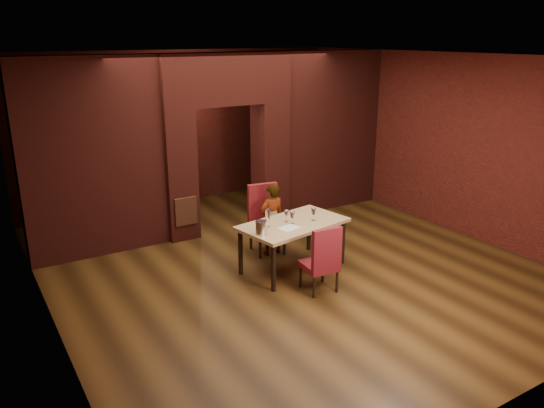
% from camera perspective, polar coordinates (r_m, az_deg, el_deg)
% --- Properties ---
extents(floor, '(8.00, 8.00, 0.00)m').
position_cam_1_polar(floor, '(8.55, 1.36, -6.34)').
color(floor, '#412910').
rests_on(floor, ground).
extents(ceiling, '(7.00, 8.00, 0.04)m').
position_cam_1_polar(ceiling, '(7.81, 1.54, 15.62)').
color(ceiling, silver).
rests_on(ceiling, ground).
extents(wall_back, '(7.00, 0.04, 3.20)m').
position_cam_1_polar(wall_back, '(11.52, -9.57, 8.09)').
color(wall_back, maroon).
rests_on(wall_back, ground).
extents(wall_front, '(7.00, 0.04, 3.20)m').
position_cam_1_polar(wall_front, '(5.31, 25.78, -5.02)').
color(wall_front, maroon).
rests_on(wall_front, ground).
extents(wall_left, '(0.04, 8.00, 3.20)m').
position_cam_1_polar(wall_left, '(6.85, -23.93, 0.14)').
color(wall_left, maroon).
rests_on(wall_left, ground).
extents(wall_right, '(0.04, 8.00, 3.20)m').
position_cam_1_polar(wall_right, '(10.32, 18.07, 6.35)').
color(wall_right, maroon).
rests_on(wall_right, ground).
extents(pillar_left, '(0.55, 0.55, 2.30)m').
position_cam_1_polar(pillar_left, '(9.45, -10.11, 3.15)').
color(pillar_left, maroon).
rests_on(pillar_left, ground).
extents(pillar_right, '(0.55, 0.55, 2.30)m').
position_cam_1_polar(pillar_right, '(10.27, -0.21, 4.60)').
color(pillar_right, maroon).
rests_on(pillar_right, ground).
extents(lintel, '(2.45, 0.55, 0.90)m').
position_cam_1_polar(lintel, '(9.57, -5.22, 13.26)').
color(lintel, maroon).
rests_on(lintel, ground).
extents(wing_wall_left, '(2.28, 0.35, 3.20)m').
position_cam_1_polar(wing_wall_left, '(8.95, -18.69, 4.62)').
color(wing_wall_left, maroon).
rests_on(wing_wall_left, ground).
extents(wing_wall_right, '(2.28, 0.35, 3.20)m').
position_cam_1_polar(wing_wall_right, '(10.97, 6.15, 7.75)').
color(wing_wall_right, maroon).
rests_on(wing_wall_right, ground).
extents(vent_panel, '(0.40, 0.03, 0.50)m').
position_cam_1_polar(vent_panel, '(9.36, -9.23, -0.79)').
color(vent_panel, '#A0522E').
rests_on(vent_panel, ground).
extents(rear_door, '(0.90, 0.08, 2.10)m').
position_cam_1_polar(rear_door, '(11.43, -11.17, 5.11)').
color(rear_door, black).
rests_on(rear_door, ground).
extents(rear_door_frame, '(1.02, 0.04, 2.22)m').
position_cam_1_polar(rear_door_frame, '(11.39, -11.10, 5.08)').
color(rear_door_frame, black).
rests_on(rear_door_frame, ground).
extents(dining_table, '(1.76, 1.18, 0.76)m').
position_cam_1_polar(dining_table, '(8.22, 2.26, -4.49)').
color(dining_table, tan).
rests_on(dining_table, ground).
extents(chair_far, '(0.59, 0.59, 1.13)m').
position_cam_1_polar(chair_far, '(8.77, -0.50, -1.71)').
color(chair_far, maroon).
rests_on(chair_far, ground).
extents(chair_near, '(0.49, 0.49, 0.99)m').
position_cam_1_polar(chair_near, '(7.53, 5.09, -5.76)').
color(chair_near, maroon).
rests_on(chair_near, ground).
extents(person_seated, '(0.44, 0.29, 1.20)m').
position_cam_1_polar(person_seated, '(8.68, -0.03, -1.67)').
color(person_seated, silver).
rests_on(person_seated, ground).
extents(wine_glass_a, '(0.07, 0.07, 0.18)m').
position_cam_1_polar(wine_glass_a, '(8.07, 1.56, -1.31)').
color(wine_glass_a, white).
rests_on(wine_glass_a, dining_table).
extents(wine_glass_b, '(0.08, 0.08, 0.20)m').
position_cam_1_polar(wine_glass_b, '(7.99, 2.18, -1.49)').
color(wine_glass_b, white).
rests_on(wine_glass_b, dining_table).
extents(wine_glass_c, '(0.08, 0.08, 0.20)m').
position_cam_1_polar(wine_glass_c, '(8.15, 4.48, -1.10)').
color(wine_glass_c, white).
rests_on(wine_glass_c, dining_table).
extents(tasting_sheet, '(0.34, 0.28, 0.00)m').
position_cam_1_polar(tasting_sheet, '(7.85, 1.84, -2.57)').
color(tasting_sheet, silver).
rests_on(tasting_sheet, dining_table).
extents(wine_bucket, '(0.17, 0.17, 0.21)m').
position_cam_1_polar(wine_bucket, '(7.56, -1.17, -2.57)').
color(wine_bucket, silver).
rests_on(wine_bucket, dining_table).
extents(water_bottle, '(0.07, 0.07, 0.30)m').
position_cam_1_polar(water_bottle, '(7.85, -0.46, -1.42)').
color(water_bottle, white).
rests_on(water_bottle, dining_table).
extents(potted_plant, '(0.47, 0.45, 0.40)m').
position_cam_1_polar(potted_plant, '(9.60, 3.71, -2.31)').
color(potted_plant, '#336E23').
rests_on(potted_plant, ground).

